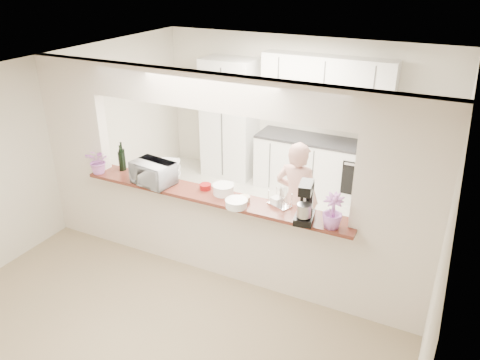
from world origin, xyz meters
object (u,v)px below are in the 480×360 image
Objects in this scene: stand_mixer at (305,203)px; refrigerator at (423,163)px; person at (296,201)px; toaster_oven at (153,173)px.

refrigerator is at bearing 72.14° from stand_mixer.
refrigerator reaches higher than person.
refrigerator is 3.36× the size of toaster_oven.
person is (-1.31, -1.85, -0.06)m from refrigerator.
refrigerator is 3.82× the size of stand_mixer.
refrigerator reaches higher than toaster_oven.
person reaches higher than stand_mixer.
stand_mixer is 0.28× the size of person.
person is at bearing -125.32° from refrigerator.
person is (1.54, 0.90, -0.44)m from toaster_oven.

